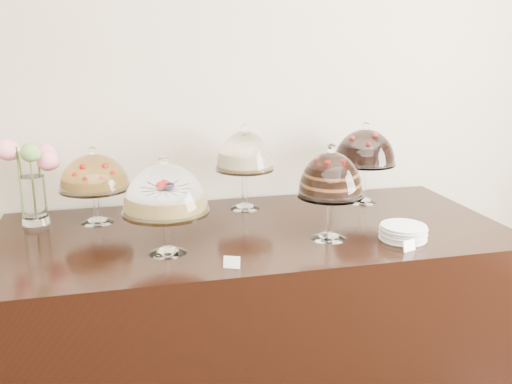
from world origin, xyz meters
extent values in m
cube|color=beige|center=(0.00, 3.00, 1.50)|extent=(5.00, 0.04, 3.00)
cube|color=black|center=(0.21, 2.45, 0.45)|extent=(2.20, 1.00, 0.90)
cone|color=white|center=(-0.18, 2.25, 0.91)|extent=(0.15, 0.15, 0.02)
cylinder|color=white|center=(-0.18, 2.25, 0.99)|extent=(0.03, 0.03, 0.14)
cylinder|color=white|center=(-0.18, 2.25, 1.07)|extent=(0.33, 0.33, 0.01)
cylinder|color=tan|center=(-0.18, 2.25, 1.10)|extent=(0.28, 0.28, 0.06)
sphere|color=red|center=(-0.11, 2.27, 1.15)|extent=(0.02, 0.02, 0.02)
sphere|color=red|center=(-0.24, 2.30, 1.15)|extent=(0.02, 0.02, 0.02)
sphere|color=red|center=(-0.20, 2.17, 1.15)|extent=(0.02, 0.02, 0.02)
sphere|color=white|center=(-0.18, 2.25, 1.27)|extent=(0.04, 0.04, 0.04)
cone|color=white|center=(0.48, 2.26, 0.91)|extent=(0.15, 0.15, 0.02)
cylinder|color=white|center=(0.48, 2.26, 1.00)|extent=(0.03, 0.03, 0.16)
cylinder|color=white|center=(0.48, 2.26, 1.09)|extent=(0.27, 0.27, 0.01)
cylinder|color=black|center=(0.48, 2.26, 1.15)|extent=(0.19, 0.19, 0.11)
sphere|color=red|center=(0.53, 2.27, 1.22)|extent=(0.02, 0.02, 0.02)
sphere|color=red|center=(0.48, 2.31, 1.22)|extent=(0.02, 0.02, 0.02)
sphere|color=red|center=(0.43, 2.27, 1.22)|extent=(0.02, 0.02, 0.02)
sphere|color=red|center=(0.45, 2.21, 1.22)|extent=(0.02, 0.02, 0.02)
sphere|color=red|center=(0.51, 2.21, 1.22)|extent=(0.02, 0.02, 0.02)
sphere|color=white|center=(0.48, 2.26, 1.28)|extent=(0.04, 0.04, 0.04)
cone|color=white|center=(0.24, 2.76, 0.91)|extent=(0.15, 0.15, 0.02)
cylinder|color=white|center=(0.24, 2.76, 1.01)|extent=(0.03, 0.03, 0.17)
cylinder|color=white|center=(0.24, 2.76, 1.10)|extent=(0.28, 0.28, 0.01)
cylinder|color=#FBEFC2|center=(0.24, 2.76, 1.14)|extent=(0.23, 0.23, 0.07)
sphere|color=white|center=(0.24, 2.76, 1.30)|extent=(0.04, 0.04, 0.04)
cone|color=white|center=(0.85, 2.73, 0.91)|extent=(0.15, 0.15, 0.02)
cylinder|color=white|center=(0.85, 2.73, 1.01)|extent=(0.03, 0.03, 0.17)
cylinder|color=white|center=(0.85, 2.73, 1.10)|extent=(0.31, 0.31, 0.01)
cylinder|color=black|center=(0.85, 2.73, 1.15)|extent=(0.24, 0.24, 0.08)
sphere|color=red|center=(0.91, 2.75, 1.20)|extent=(0.02, 0.02, 0.02)
sphere|color=red|center=(0.80, 2.77, 1.20)|extent=(0.02, 0.02, 0.02)
sphere|color=red|center=(0.83, 2.66, 1.20)|extent=(0.02, 0.02, 0.02)
sphere|color=white|center=(0.85, 2.73, 1.29)|extent=(0.04, 0.04, 0.04)
cone|color=white|center=(-0.46, 2.71, 0.91)|extent=(0.15, 0.15, 0.02)
cylinder|color=white|center=(-0.46, 2.71, 0.99)|extent=(0.03, 0.03, 0.13)
cylinder|color=white|center=(-0.46, 2.71, 1.06)|extent=(0.31, 0.31, 0.01)
cylinder|color=#B88536|center=(-0.46, 2.71, 1.09)|extent=(0.25, 0.25, 0.04)
sphere|color=red|center=(-0.39, 2.73, 1.12)|extent=(0.02, 0.02, 0.02)
sphere|color=red|center=(-0.44, 2.78, 1.12)|extent=(0.02, 0.02, 0.02)
sphere|color=red|center=(-0.51, 2.76, 1.12)|extent=(0.02, 0.02, 0.02)
sphere|color=red|center=(-0.52, 2.69, 1.12)|extent=(0.02, 0.02, 0.02)
sphere|color=red|center=(-0.47, 2.64, 1.12)|extent=(0.02, 0.02, 0.02)
sphere|color=red|center=(-0.41, 2.66, 1.12)|extent=(0.02, 0.02, 0.02)
sphere|color=white|center=(-0.46, 2.71, 1.23)|extent=(0.04, 0.04, 0.04)
cylinder|color=white|center=(-0.73, 2.76, 1.01)|extent=(0.11, 0.11, 0.22)
cylinder|color=#476B2D|center=(-0.69, 2.77, 1.06)|extent=(0.01, 0.01, 0.24)
sphere|color=pink|center=(-0.65, 2.77, 1.18)|extent=(0.09, 0.09, 0.09)
cylinder|color=#476B2D|center=(-0.70, 2.82, 1.07)|extent=(0.01, 0.01, 0.25)
sphere|color=pink|center=(-0.67, 2.88, 1.19)|extent=(0.09, 0.09, 0.09)
cylinder|color=#476B2D|center=(-0.77, 2.80, 1.08)|extent=(0.01, 0.01, 0.29)
sphere|color=pink|center=(-0.82, 2.83, 1.23)|extent=(0.10, 0.10, 0.10)
cylinder|color=#476B2D|center=(-0.77, 2.72, 1.10)|extent=(0.01, 0.01, 0.32)
sphere|color=pink|center=(-0.81, 2.68, 1.26)|extent=(0.09, 0.09, 0.09)
cylinder|color=#476B2D|center=(-0.72, 2.73, 1.09)|extent=(0.01, 0.01, 0.30)
sphere|color=#69994A|center=(-0.71, 2.69, 1.24)|extent=(0.08, 0.08, 0.08)
cylinder|color=silver|center=(0.77, 2.17, 0.90)|extent=(0.19, 0.19, 0.01)
cylinder|color=silver|center=(0.77, 2.17, 0.92)|extent=(0.18, 0.18, 0.01)
cylinder|color=silver|center=(0.77, 2.17, 0.93)|extent=(0.19, 0.19, 0.01)
cylinder|color=silver|center=(0.77, 2.17, 0.94)|extent=(0.18, 0.18, 0.01)
cylinder|color=silver|center=(0.77, 2.17, 0.95)|extent=(0.19, 0.19, 0.01)
cylinder|color=silver|center=(0.77, 2.17, 0.96)|extent=(0.18, 0.18, 0.01)
cube|color=white|center=(0.03, 2.04, 0.92)|extent=(0.06, 0.04, 0.04)
cube|color=white|center=(0.74, 2.04, 0.92)|extent=(0.06, 0.03, 0.04)
camera|label=1|loc=(-0.35, 0.15, 1.71)|focal=40.00mm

